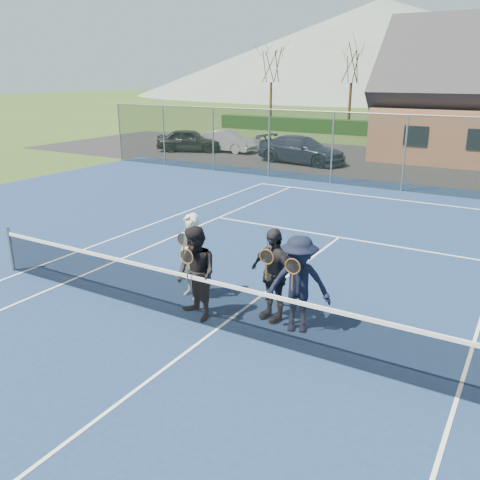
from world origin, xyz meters
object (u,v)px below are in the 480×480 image
(car_c, at_px, (302,150))
(player_c, at_px, (273,274))
(player_b, at_px, (196,274))
(player_d, at_px, (298,284))
(tennis_net, at_px, (217,303))
(player_a, at_px, (192,256))
(car_b, at_px, (225,141))
(car_a, at_px, (190,140))

(car_c, bearing_deg, player_c, -150.27)
(player_b, height_order, player_d, same)
(car_c, xyz_separation_m, player_c, (6.92, -16.84, 0.22))
(car_c, xyz_separation_m, player_b, (5.68, -17.55, 0.22))
(tennis_net, distance_m, player_a, 1.59)
(player_d, bearing_deg, player_a, 174.91)
(player_c, bearing_deg, player_d, -17.62)
(player_a, xyz_separation_m, player_c, (1.88, -0.03, -0.00))
(tennis_net, bearing_deg, car_c, 109.45)
(player_a, xyz_separation_m, player_b, (0.64, -0.74, -0.00))
(tennis_net, bearing_deg, player_a, 142.55)
(player_c, distance_m, player_d, 0.63)
(car_c, relative_size, player_a, 2.68)
(car_b, height_order, player_b, player_b)
(car_b, height_order, car_c, car_c)
(tennis_net, relative_size, player_a, 6.49)
(car_b, height_order, player_c, player_c)
(car_a, distance_m, tennis_net, 22.92)
(car_c, bearing_deg, player_a, -155.93)
(car_c, bearing_deg, tennis_net, -153.17)
(car_b, distance_m, player_a, 21.19)
(car_c, relative_size, tennis_net, 0.41)
(car_a, bearing_deg, player_d, -162.87)
(player_a, bearing_deg, car_c, 106.69)
(car_a, height_order, car_b, car_a)
(tennis_net, relative_size, player_b, 6.49)
(car_b, relative_size, player_c, 2.12)
(car_b, height_order, player_a, player_a)
(car_b, bearing_deg, car_a, 116.45)
(car_a, xyz_separation_m, tennis_net, (13.85, -18.26, -0.13))
(car_c, height_order, player_c, player_c)
(car_b, relative_size, player_a, 2.12)
(player_b, bearing_deg, player_c, 29.80)
(player_d, bearing_deg, car_b, 125.48)
(car_a, xyz_separation_m, car_b, (1.92, 0.96, -0.05))
(tennis_net, height_order, player_a, player_a)
(tennis_net, bearing_deg, car_b, 121.83)
(player_a, xyz_separation_m, player_d, (2.48, -0.22, -0.00))
(car_a, height_order, player_d, player_d)
(car_b, relative_size, tennis_net, 0.33)
(car_c, height_order, player_d, player_d)
(car_a, height_order, player_c, player_c)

